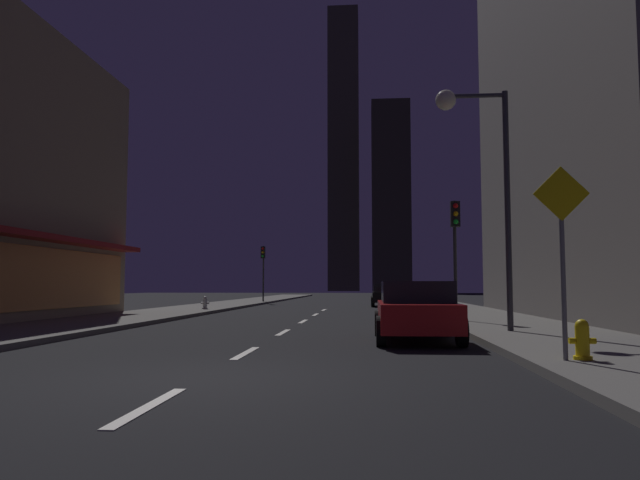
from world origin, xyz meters
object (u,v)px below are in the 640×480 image
traffic_light_near_right (455,233)px  pedestrian_crossing_sign (562,244)px  street_lamp_right (475,149)px  car_parked_near (416,311)px  fire_hydrant_far_left (205,303)px  traffic_light_far_left (263,261)px  car_parked_far (386,295)px  fire_hydrant_yellow_near (582,341)px

traffic_light_near_right → pedestrian_crossing_sign: traffic_light_near_right is taller
street_lamp_right → pedestrian_crossing_sign: 6.98m
traffic_light_near_right → pedestrian_crossing_sign: (0.10, -11.11, -1.18)m
car_parked_near → fire_hydrant_far_left: (-9.50, 15.17, -0.29)m
traffic_light_near_right → pedestrian_crossing_sign: size_ratio=1.33×
traffic_light_far_left → street_lamp_right: bearing=-68.8°
car_parked_far → traffic_light_far_left: traffic_light_far_left is taller
car_parked_near → street_lamp_right: bearing=40.7°
car_parked_near → pedestrian_crossing_sign: size_ratio=1.34×
fire_hydrant_far_left → car_parked_far: bearing=42.4°
traffic_light_far_left → traffic_light_near_right: bearing=-64.7°
street_lamp_right → fire_hydrant_yellow_near: bearing=-85.2°
car_parked_far → fire_hydrant_far_left: size_ratio=6.48×
pedestrian_crossing_sign → street_lamp_right: bearing=92.0°
street_lamp_right → pedestrian_crossing_sign: (0.22, -6.27, -3.05)m
traffic_light_near_right → car_parked_far: bearing=96.2°
street_lamp_right → pedestrian_crossing_sign: bearing=-88.0°
car_parked_near → pedestrian_crossing_sign: (2.00, -4.74, 1.28)m
car_parked_far → traffic_light_near_right: traffic_light_near_right is taller
fire_hydrant_yellow_near → traffic_light_far_left: traffic_light_far_left is taller
car_parked_near → traffic_light_far_left: (-9.10, 29.62, 2.45)m
car_parked_far → street_lamp_right: (1.78, -22.32, 4.33)m
fire_hydrant_yellow_near → traffic_light_near_right: 11.34m
car_parked_near → traffic_light_far_left: 31.08m
traffic_light_near_right → street_lamp_right: size_ratio=0.64×
pedestrian_crossing_sign → traffic_light_near_right: bearing=90.5°
car_parked_far → fire_hydrant_yellow_near: size_ratio=6.48×
car_parked_far → pedestrian_crossing_sign: bearing=-86.0°
street_lamp_right → traffic_light_near_right: bearing=88.6°
fire_hydrant_far_left → traffic_light_far_left: bearing=88.4°
fire_hydrant_far_left → traffic_light_near_right: 14.66m
car_parked_far → traffic_light_far_left: (-9.10, 5.77, 2.45)m
car_parked_far → traffic_light_near_right: size_ratio=1.01×
car_parked_far → pedestrian_crossing_sign: 28.69m
street_lamp_right → traffic_light_far_left: bearing=111.2°
fire_hydrant_far_left → pedestrian_crossing_sign: 23.04m
car_parked_far → traffic_light_near_right: (1.90, -17.49, 2.45)m
car_parked_far → fire_hydrant_yellow_near: bearing=-85.4°
traffic_light_far_left → car_parked_far: bearing=-32.4°
traffic_light_near_right → pedestrian_crossing_sign: bearing=-89.5°
fire_hydrant_yellow_near → traffic_light_near_right: (-0.40, 11.00, 2.74)m
car_parked_near → car_parked_far: same height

